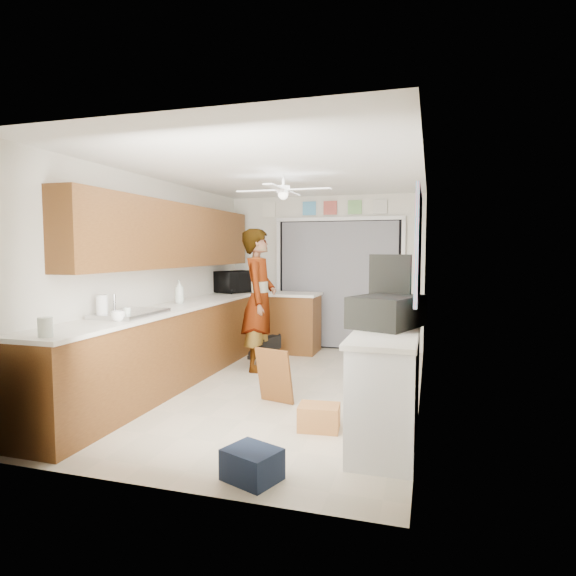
# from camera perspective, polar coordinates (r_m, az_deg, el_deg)

# --- Properties ---
(floor) EXTENTS (5.00, 5.00, 0.00)m
(floor) POSITION_cam_1_polar(r_m,az_deg,el_deg) (5.77, -1.16, -11.78)
(floor) COLOR #BAAE95
(floor) RESTS_ON ground
(ceiling) EXTENTS (5.00, 5.00, 0.00)m
(ceiling) POSITION_cam_1_polar(r_m,az_deg,el_deg) (5.60, -1.20, 13.58)
(ceiling) COLOR white
(ceiling) RESTS_ON ground
(wall_back) EXTENTS (3.20, 0.00, 3.20)m
(wall_back) POSITION_cam_1_polar(r_m,az_deg,el_deg) (7.96, 4.31, 1.87)
(wall_back) COLOR silver
(wall_back) RESTS_ON ground
(wall_front) EXTENTS (3.20, 0.00, 3.20)m
(wall_front) POSITION_cam_1_polar(r_m,az_deg,el_deg) (3.26, -14.67, -2.12)
(wall_front) COLOR silver
(wall_front) RESTS_ON ground
(wall_left) EXTENTS (0.00, 5.00, 5.00)m
(wall_left) POSITION_cam_1_polar(r_m,az_deg,el_deg) (6.22, -15.36, 0.97)
(wall_left) COLOR silver
(wall_left) RESTS_ON ground
(wall_right) EXTENTS (0.00, 5.00, 5.00)m
(wall_right) POSITION_cam_1_polar(r_m,az_deg,el_deg) (5.28, 15.59, 0.36)
(wall_right) COLOR silver
(wall_right) RESTS_ON ground
(left_base_cabinets) EXTENTS (0.60, 4.80, 0.90)m
(left_base_cabinets) POSITION_cam_1_polar(r_m,az_deg,el_deg) (6.17, -12.82, -6.50)
(left_base_cabinets) COLOR brown
(left_base_cabinets) RESTS_ON floor
(left_countertop) EXTENTS (0.62, 4.80, 0.04)m
(left_countertop) POSITION_cam_1_polar(r_m,az_deg,el_deg) (6.09, -12.82, -2.17)
(left_countertop) COLOR white
(left_countertop) RESTS_ON left_base_cabinets
(upper_cabinets) EXTENTS (0.32, 4.00, 0.80)m
(upper_cabinets) POSITION_cam_1_polar(r_m,az_deg,el_deg) (6.30, -13.26, 6.06)
(upper_cabinets) COLOR brown
(upper_cabinets) RESTS_ON wall_left
(sink_basin) EXTENTS (0.50, 0.76, 0.06)m
(sink_basin) POSITION_cam_1_polar(r_m,az_deg,el_deg) (5.25, -18.18, -2.97)
(sink_basin) COLOR silver
(sink_basin) RESTS_ON left_countertop
(faucet) EXTENTS (0.03, 0.03, 0.22)m
(faucet) POSITION_cam_1_polar(r_m,az_deg,el_deg) (5.35, -19.88, -1.85)
(faucet) COLOR silver
(faucet) RESTS_ON left_countertop
(peninsula_base) EXTENTS (1.00, 0.60, 0.90)m
(peninsula_base) POSITION_cam_1_polar(r_m,az_deg,el_deg) (7.68, -0.18, -4.22)
(peninsula_base) COLOR brown
(peninsula_base) RESTS_ON floor
(peninsula_top) EXTENTS (1.04, 0.64, 0.04)m
(peninsula_top) POSITION_cam_1_polar(r_m,az_deg,el_deg) (7.62, -0.18, -0.73)
(peninsula_top) COLOR white
(peninsula_top) RESTS_ON peninsula_base
(back_opening_recess) EXTENTS (2.00, 0.06, 2.10)m
(back_opening_recess) POSITION_cam_1_polar(r_m,az_deg,el_deg) (7.89, 6.03, 0.38)
(back_opening_recess) COLOR black
(back_opening_recess) RESTS_ON wall_back
(curtain_panel) EXTENTS (1.90, 0.03, 2.05)m
(curtain_panel) POSITION_cam_1_polar(r_m,az_deg,el_deg) (7.85, 5.98, 0.36)
(curtain_panel) COLOR gray
(curtain_panel) RESTS_ON wall_back
(door_trim_left) EXTENTS (0.06, 0.04, 2.10)m
(door_trim_left) POSITION_cam_1_polar(r_m,az_deg,el_deg) (8.11, -1.11, 0.51)
(door_trim_left) COLOR white
(door_trim_left) RESTS_ON wall_back
(door_trim_right) EXTENTS (0.06, 0.04, 2.10)m
(door_trim_right) POSITION_cam_1_polar(r_m,az_deg,el_deg) (7.74, 13.43, 0.20)
(door_trim_right) COLOR white
(door_trim_right) RESTS_ON wall_back
(door_trim_head) EXTENTS (2.10, 0.04, 0.06)m
(door_trim_head) POSITION_cam_1_polar(r_m,az_deg,el_deg) (7.86, 6.06, 8.17)
(door_trim_head) COLOR white
(door_trim_head) RESTS_ON wall_back
(header_frame_1) EXTENTS (0.22, 0.02, 0.22)m
(header_frame_1) POSITION_cam_1_polar(r_m,az_deg,el_deg) (8.01, 2.54, 9.41)
(header_frame_1) COLOR #51A1D8
(header_frame_1) RESTS_ON wall_back
(header_frame_2) EXTENTS (0.22, 0.02, 0.22)m
(header_frame_2) POSITION_cam_1_polar(r_m,az_deg,el_deg) (7.93, 5.03, 9.44)
(header_frame_2) COLOR #B94E45
(header_frame_2) RESTS_ON wall_back
(header_frame_3) EXTENTS (0.22, 0.02, 0.22)m
(header_frame_3) POSITION_cam_1_polar(r_m,az_deg,el_deg) (7.86, 7.92, 9.46)
(header_frame_3) COLOR #76B265
(header_frame_3) RESTS_ON wall_back
(header_frame_4) EXTENTS (0.22, 0.02, 0.22)m
(header_frame_4) POSITION_cam_1_polar(r_m,az_deg,el_deg) (7.81, 10.87, 9.46)
(header_frame_4) COLOR beige
(header_frame_4) RESTS_ON wall_back
(route66_sign) EXTENTS (0.22, 0.02, 0.26)m
(route66_sign) POSITION_cam_1_polar(r_m,az_deg,el_deg) (8.21, -2.27, 9.29)
(route66_sign) COLOR silver
(route66_sign) RESTS_ON wall_back
(right_counter_base) EXTENTS (0.50, 1.40, 0.90)m
(right_counter_base) POSITION_cam_1_polar(r_m,az_deg,el_deg) (4.25, 11.62, -11.54)
(right_counter_base) COLOR white
(right_counter_base) RESTS_ON floor
(right_counter_top) EXTENTS (0.54, 1.44, 0.04)m
(right_counter_top) POSITION_cam_1_polar(r_m,az_deg,el_deg) (4.15, 11.58, -5.27)
(right_counter_top) COLOR white
(right_counter_top) RESTS_ON right_counter_base
(abstract_painting) EXTENTS (0.03, 1.15, 0.95)m
(abstract_painting) POSITION_cam_1_polar(r_m,az_deg,el_deg) (4.27, 15.19, 4.79)
(abstract_painting) COLOR #F65A99
(abstract_painting) RESTS_ON wall_right
(ceiling_fan) EXTENTS (1.14, 1.14, 0.24)m
(ceiling_fan) POSITION_cam_1_polar(r_m,az_deg,el_deg) (5.77, -0.58, 11.51)
(ceiling_fan) COLOR white
(ceiling_fan) RESTS_ON ceiling
(microwave) EXTENTS (0.64, 0.74, 0.34)m
(microwave) POSITION_cam_1_polar(r_m,az_deg,el_deg) (7.74, -6.23, 0.75)
(microwave) COLOR black
(microwave) RESTS_ON left_countertop
(soap_bottle) EXTENTS (0.13, 0.13, 0.30)m
(soap_bottle) POSITION_cam_1_polar(r_m,az_deg,el_deg) (6.28, -12.75, -0.42)
(soap_bottle) COLOR silver
(soap_bottle) RESTS_ON left_countertop
(cup) EXTENTS (0.15, 0.15, 0.10)m
(cup) POSITION_cam_1_polar(r_m,az_deg,el_deg) (4.87, -19.49, -3.15)
(cup) COLOR white
(cup) RESTS_ON left_countertop
(jar_a) EXTENTS (0.14, 0.14, 0.16)m
(jar_a) POSITION_cam_1_polar(r_m,az_deg,el_deg) (4.22, -26.83, -4.16)
(jar_a) COLOR silver
(jar_a) RESTS_ON left_countertop
(jar_b) EXTENTS (0.07, 0.07, 0.11)m
(jar_b) POSITION_cam_1_polar(r_m,az_deg,el_deg) (5.08, -18.53, -2.79)
(jar_b) COLOR silver
(jar_b) RESTS_ON left_countertop
(paper_towel_roll) EXTENTS (0.12, 0.12, 0.23)m
(paper_towel_roll) POSITION_cam_1_polar(r_m,az_deg,el_deg) (5.12, -21.19, -2.08)
(paper_towel_roll) COLOR white
(paper_towel_roll) RESTS_ON left_countertop
(suitcase) EXTENTS (0.68, 0.77, 0.28)m
(suitcase) POSITION_cam_1_polar(r_m,az_deg,el_deg) (4.33, 11.60, -2.74)
(suitcase) COLOR black
(suitcase) RESTS_ON right_counter_top
(suitcase_rim) EXTENTS (0.62, 0.70, 0.02)m
(suitcase_rim) POSITION_cam_1_polar(r_m,az_deg,el_deg) (4.35, 11.58, -4.18)
(suitcase_rim) COLOR yellow
(suitcase_rim) RESTS_ON suitcase
(suitcase_lid) EXTENTS (0.40, 0.18, 0.50)m
(suitcase_lid) POSITION_cam_1_polar(r_m,az_deg,el_deg) (4.60, 11.96, 0.80)
(suitcase_lid) COLOR black
(suitcase_lid) RESTS_ON suitcase
(cardboard_box) EXTENTS (0.39, 0.30, 0.23)m
(cardboard_box) POSITION_cam_1_polar(r_m,az_deg,el_deg) (4.50, 3.69, -15.05)
(cardboard_box) COLOR #9A5F30
(cardboard_box) RESTS_ON floor
(navy_crate) EXTENTS (0.45, 0.41, 0.22)m
(navy_crate) POSITION_cam_1_polar(r_m,az_deg,el_deg) (3.62, -4.28, -20.12)
(navy_crate) COLOR black
(navy_crate) RESTS_ON floor
(cabinet_door_panel) EXTENTS (0.42, 0.25, 0.59)m
(cabinet_door_panel) POSITION_cam_1_polar(r_m,az_deg,el_deg) (5.14, -1.62, -10.37)
(cabinet_door_panel) COLOR brown
(cabinet_door_panel) RESTS_ON floor
(man) EXTENTS (0.55, 0.75, 1.90)m
(man) POSITION_cam_1_polar(r_m,az_deg,el_deg) (6.48, -3.43, -1.39)
(man) COLOR white
(man) RESTS_ON floor
(dog) EXTENTS (0.42, 0.61, 0.44)m
(dog) POSITION_cam_1_polar(r_m,az_deg,el_deg) (6.85, -2.38, -7.23)
(dog) COLOR black
(dog) RESTS_ON floor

